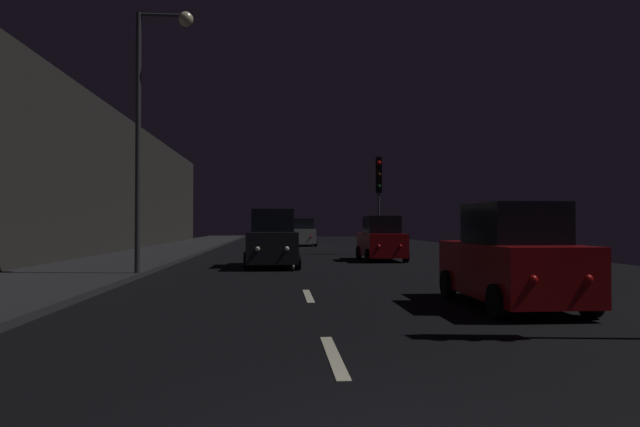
{
  "coord_description": "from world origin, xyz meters",
  "views": [
    {
      "loc": [
        -0.68,
        -3.76,
        1.62
      ],
      "look_at": [
        1.25,
        21.61,
        2.1
      ],
      "focal_mm": 31.06,
      "sensor_mm": 36.0,
      "label": 1
    }
  ],
  "objects_px": {
    "traffic_light_far_right": "(379,183)",
    "car_parked_right_far": "(381,240)",
    "streetlamp_overhead": "(153,103)",
    "car_approaching_headlights": "(273,241)",
    "car_parked_right_near": "(511,259)",
    "car_distant_taillights": "(303,233)"
  },
  "relations": [
    {
      "from": "streetlamp_overhead",
      "to": "traffic_light_far_right",
      "type": "bearing_deg",
      "value": 53.09
    },
    {
      "from": "streetlamp_overhead",
      "to": "car_parked_right_near",
      "type": "distance_m",
      "value": 11.35
    },
    {
      "from": "streetlamp_overhead",
      "to": "car_approaching_headlights",
      "type": "height_order",
      "value": "streetlamp_overhead"
    },
    {
      "from": "car_approaching_headlights",
      "to": "car_parked_right_near",
      "type": "xyz_separation_m",
      "value": [
        4.75,
        -10.4,
        -0.06
      ]
    },
    {
      "from": "car_parked_right_far",
      "to": "car_parked_right_near",
      "type": "height_order",
      "value": "car_parked_right_near"
    },
    {
      "from": "traffic_light_far_right",
      "to": "car_parked_right_far",
      "type": "height_order",
      "value": "traffic_light_far_right"
    },
    {
      "from": "traffic_light_far_right",
      "to": "car_parked_right_far",
      "type": "relative_size",
      "value": 1.33
    },
    {
      "from": "car_approaching_headlights",
      "to": "car_parked_right_far",
      "type": "relative_size",
      "value": 1.1
    },
    {
      "from": "traffic_light_far_right",
      "to": "car_distant_taillights",
      "type": "distance_m",
      "value": 12.55
    },
    {
      "from": "car_approaching_headlights",
      "to": "car_parked_right_far",
      "type": "height_order",
      "value": "car_approaching_headlights"
    },
    {
      "from": "streetlamp_overhead",
      "to": "car_distant_taillights",
      "type": "height_order",
      "value": "streetlamp_overhead"
    },
    {
      "from": "traffic_light_far_right",
      "to": "streetlamp_overhead",
      "type": "xyz_separation_m",
      "value": [
        -9.12,
        -12.14,
        1.47
      ]
    },
    {
      "from": "car_distant_taillights",
      "to": "car_parked_right_near",
      "type": "distance_m",
      "value": 30.36
    },
    {
      "from": "streetlamp_overhead",
      "to": "car_parked_right_far",
      "type": "height_order",
      "value": "streetlamp_overhead"
    },
    {
      "from": "car_parked_right_far",
      "to": "car_parked_right_near",
      "type": "xyz_separation_m",
      "value": [
        0.0,
        -13.67,
        0.03
      ]
    },
    {
      "from": "streetlamp_overhead",
      "to": "car_parked_right_far",
      "type": "distance_m",
      "value": 11.89
    },
    {
      "from": "traffic_light_far_right",
      "to": "streetlamp_overhead",
      "type": "distance_m",
      "value": 15.26
    },
    {
      "from": "car_approaching_headlights",
      "to": "car_parked_right_near",
      "type": "height_order",
      "value": "car_approaching_headlights"
    },
    {
      "from": "streetlamp_overhead",
      "to": "car_approaching_headlights",
      "type": "distance_m",
      "value": 6.86
    },
    {
      "from": "traffic_light_far_right",
      "to": "car_distant_taillights",
      "type": "bearing_deg",
      "value": -158.37
    },
    {
      "from": "car_approaching_headlights",
      "to": "car_parked_right_far",
      "type": "bearing_deg",
      "value": 124.58
    },
    {
      "from": "car_parked_right_far",
      "to": "car_distant_taillights",
      "type": "relative_size",
      "value": 0.98
    }
  ]
}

